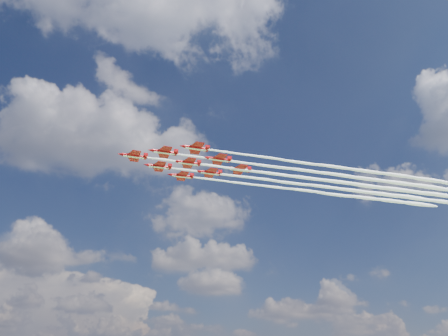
{
  "coord_description": "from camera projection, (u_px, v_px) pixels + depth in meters",
  "views": [
    {
      "loc": [
        -20.25,
        -142.27,
        4.0
      ],
      "look_at": [
        8.26,
        1.53,
        73.49
      ],
      "focal_mm": 35.0,
      "sensor_mm": 36.0,
      "label": 1
    }
  ],
  "objects": [
    {
      "name": "jet_row3_port",
      "position": [
        345.0,
        169.0,
        167.12
      ],
      "size": [
        124.56,
        16.69,
        2.69
      ],
      "rotation": [
        0.0,
        0.0,
        0.09
      ],
      "color": "#A3090F"
    },
    {
      "name": "jet_row4_starb",
      "position": [
        343.0,
        189.0,
        185.73
      ],
      "size": [
        124.56,
        16.69,
        2.69
      ],
      "rotation": [
        0.0,
        0.0,
        0.09
      ],
      "color": "#A3090F"
    },
    {
      "name": "jet_lead",
      "position": [
        284.0,
        175.0,
        172.63
      ],
      "size": [
        124.56,
        16.69,
        2.69
      ],
      "rotation": [
        0.0,
        0.0,
        0.09
      ],
      "color": "#A3090F"
    },
    {
      "name": "jet_row2_starb",
      "position": [
        301.0,
        184.0,
        180.56
      ],
      "size": [
        124.56,
        16.69,
        2.69
      ],
      "rotation": [
        0.0,
        0.0,
        0.09
      ],
      "color": "#A3090F"
    },
    {
      "name": "jet_row3_starb",
      "position": [
        315.0,
        192.0,
        188.49
      ],
      "size": [
        124.56,
        16.69,
        2.69
      ],
      "rotation": [
        0.0,
        0.0,
        0.09
      ],
      "color": "#A3090F"
    },
    {
      "name": "jet_row3_centre",
      "position": [
        330.0,
        181.0,
        177.8
      ],
      "size": [
        124.56,
        16.69,
        2.69
      ],
      "rotation": [
        0.0,
        0.0,
        0.09
      ],
      "color": "#A3090F"
    },
    {
      "name": "jet_row2_port",
      "position": [
        314.0,
        172.0,
        169.88
      ],
      "size": [
        124.56,
        16.69,
        2.69
      ],
      "rotation": [
        0.0,
        0.0,
        0.09
      ],
      "color": "#A3090F"
    },
    {
      "name": "jet_row4_port",
      "position": [
        360.0,
        178.0,
        175.04
      ],
      "size": [
        124.56,
        16.69,
        2.69
      ],
      "rotation": [
        0.0,
        0.0,
        0.09
      ],
      "color": "#A3090F"
    },
    {
      "name": "jet_tail",
      "position": [
        372.0,
        186.0,
        182.97
      ],
      "size": [
        124.56,
        16.69,
        2.69
      ],
      "rotation": [
        0.0,
        0.0,
        0.09
      ],
      "color": "#A3090F"
    }
  ]
}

